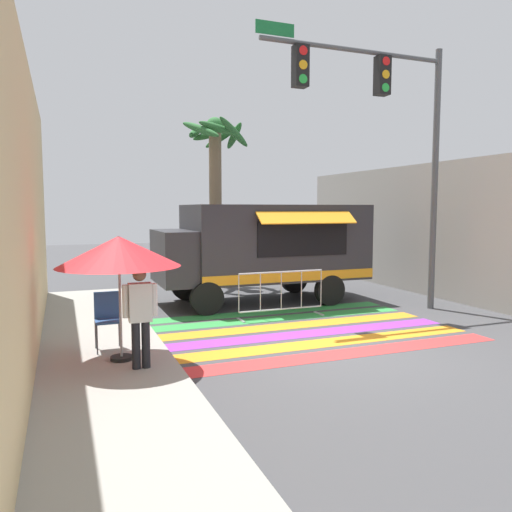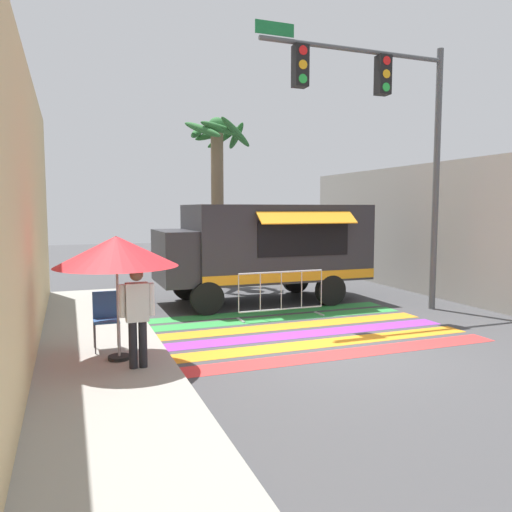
# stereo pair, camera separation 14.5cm
# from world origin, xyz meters

# --- Properties ---
(ground_plane) EXTENTS (60.00, 60.00, 0.00)m
(ground_plane) POSITION_xyz_m (0.00, 0.00, 0.00)
(ground_plane) COLOR #424244
(sidewalk_left) EXTENTS (4.40, 16.00, 0.13)m
(sidewalk_left) POSITION_xyz_m (-5.21, 0.00, 0.06)
(sidewalk_left) COLOR #99968E
(sidewalk_left) RESTS_ON ground_plane
(building_left_facade) EXTENTS (0.25, 16.00, 5.08)m
(building_left_facade) POSITION_xyz_m (-5.24, 0.00, 2.54)
(building_left_facade) COLOR #DBBC84
(building_left_facade) RESTS_ON ground_plane
(concrete_wall_right) EXTENTS (0.20, 16.00, 3.91)m
(concrete_wall_right) POSITION_xyz_m (5.47, 3.00, 1.95)
(concrete_wall_right) COLOR #A39E93
(concrete_wall_right) RESTS_ON ground_plane
(crosswalk_painted) EXTENTS (6.40, 4.36, 0.01)m
(crosswalk_painted) POSITION_xyz_m (0.00, 1.72, 0.00)
(crosswalk_painted) COLOR red
(crosswalk_painted) RESTS_ON ground_plane
(food_truck) EXTENTS (5.66, 2.83, 2.68)m
(food_truck) POSITION_xyz_m (0.37, 4.95, 1.58)
(food_truck) COLOR #2D2D33
(food_truck) RESTS_ON ground_plane
(traffic_signal_pole) EXTENTS (4.96, 0.29, 6.57)m
(traffic_signal_pole) POSITION_xyz_m (2.61, 2.53, 4.76)
(traffic_signal_pole) COLOR #515456
(traffic_signal_pole) RESTS_ON ground_plane
(patio_umbrella) EXTENTS (1.97, 1.97, 2.02)m
(patio_umbrella) POSITION_xyz_m (-3.84, 0.50, 1.89)
(patio_umbrella) COLOR black
(patio_umbrella) RESTS_ON sidewalk_left
(folding_chair) EXTENTS (0.43, 0.43, 1.00)m
(folding_chair) POSITION_xyz_m (-3.99, 1.24, 0.74)
(folding_chair) COLOR #4C4C51
(folding_chair) RESTS_ON sidewalk_left
(vendor_person) EXTENTS (0.53, 0.21, 1.56)m
(vendor_person) POSITION_xyz_m (-3.60, -0.05, 1.00)
(vendor_person) COLOR black
(vendor_person) RESTS_ON sidewalk_left
(barricade_front) EXTENTS (2.15, 0.44, 1.11)m
(barricade_front) POSITION_xyz_m (0.11, 2.95, 0.55)
(barricade_front) COLOR #B7BABF
(barricade_front) RESTS_ON ground_plane
(palm_tree) EXTENTS (2.28, 2.17, 5.55)m
(palm_tree) POSITION_xyz_m (0.12, 8.26, 3.75)
(palm_tree) COLOR #7A664C
(palm_tree) RESTS_ON ground_plane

